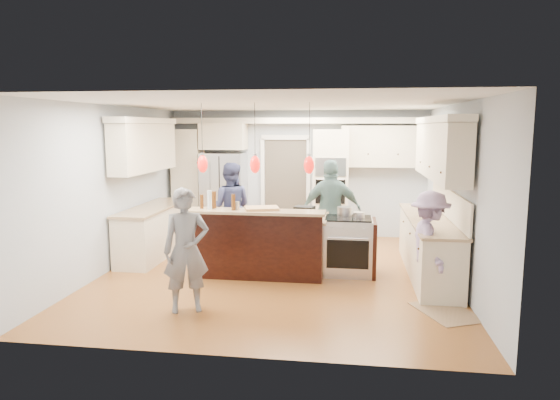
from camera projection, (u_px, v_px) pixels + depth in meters
The scene contains 23 objects.
ground_plane at pixel (277, 273), 8.08m from camera, with size 6.00×6.00×0.00m, color #9A612A.
room_shell at pixel (277, 161), 7.82m from camera, with size 5.54×6.04×2.72m.
refrigerator at pixel (224, 195), 10.75m from camera, with size 0.90×0.70×1.80m, color #B7B7BC.
oven_column at pixel (331, 185), 10.42m from camera, with size 0.72×0.69×2.30m.
back_upper_cabinets at pixel (261, 159), 10.65m from camera, with size 5.30×0.61×2.54m.
right_counter_run at pixel (432, 210), 7.88m from camera, with size 0.64×3.10×2.51m.
left_cabinets at pixel (150, 199), 9.05m from camera, with size 0.64×2.30×2.51m.
kitchen_island at pixel (263, 242), 8.12m from camera, with size 2.10×1.46×1.12m.
island_range at pixel (350, 246), 8.00m from camera, with size 0.82×0.71×0.92m.
pendant_lights at pixel (255, 164), 7.36m from camera, with size 1.75×0.15×1.03m.
person_bar_end at pixel (186, 250), 6.33m from camera, with size 0.58×0.38×1.59m, color slate.
person_far_left at pixel (230, 207), 9.44m from camera, with size 0.82×0.64×1.69m, color navy.
person_far_right at pixel (331, 211), 8.67m from camera, with size 1.05×0.44×1.80m, color slate.
person_range_side at pixel (429, 244), 6.88m from camera, with size 0.96×0.55×1.49m, color #A086B5.
floor_rug at pixel (446, 312), 6.37m from camera, with size 0.60×0.88×0.01m, color #91714F.
water_bottle at pixel (210, 200), 7.48m from camera, with size 0.07×0.07×0.29m, color silver.
beer_bottle_a at pixel (202, 201), 7.57m from camera, with size 0.05×0.05×0.21m, color #4D290D.
beer_bottle_b at pixel (233, 202), 7.42m from camera, with size 0.06×0.06×0.24m, color #4D290D.
beer_bottle_c at pixel (214, 200), 7.60m from camera, with size 0.07×0.07×0.26m, color #4D290D.
drink_can at pixel (237, 205), 7.48m from camera, with size 0.07×0.07×0.12m, color #B7B7BC.
cutting_board at pixel (262, 208), 7.48m from camera, with size 0.49×0.35×0.04m, color tan.
pot_large at pixel (345, 211), 8.12m from camera, with size 0.24×0.24×0.14m, color #B7B7BC.
pot_small at pixel (359, 215), 7.92m from camera, with size 0.18×0.18×0.09m, color #B7B7BC.
Camera 1 is at (1.15, -7.74, 2.35)m, focal length 32.00 mm.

